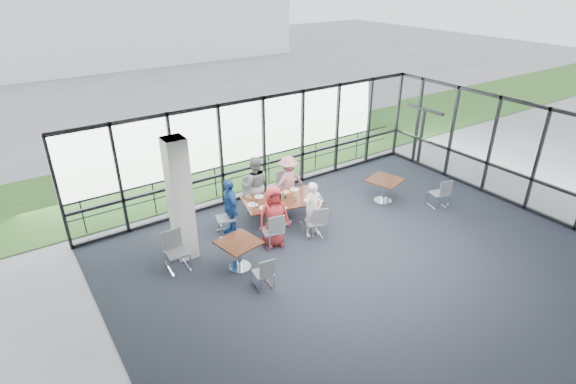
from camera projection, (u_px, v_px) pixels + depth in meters
floor at (370, 266)px, 11.19m from camera, size 12.00×10.00×0.02m
ceiling at (382, 145)px, 9.76m from camera, size 12.00×10.00×0.04m
wall_left at (113, 307)px, 7.46m from camera, size 0.10×10.00×3.20m
curtain_wall_back at (264, 146)px, 14.17m from camera, size 12.00×0.10×3.20m
curtain_wall_right at (521, 155)px, 13.48m from camera, size 0.10×10.00×3.20m
exit_door at (421, 138)px, 16.51m from camera, size 0.12×1.60×2.10m
structural_column at (180, 200)px, 10.88m from camera, size 0.50×0.50×3.20m
apron at (202, 147)px, 18.60m from camera, size 80.00×70.00×0.02m
grass_strip at (224, 162)px, 17.10m from camera, size 80.00×5.00×0.01m
hangar_main at (129, 19)px, 35.53m from camera, size 24.00×10.00×6.00m
guard_rail at (255, 172)px, 15.11m from camera, size 12.00×0.06×0.06m
main_table at (282, 202)px, 12.82m from camera, size 2.41×1.69×0.75m
side_table_left at (239, 246)px, 10.84m from camera, size 1.05×1.05×0.75m
side_table_right at (385, 183)px, 14.00m from camera, size 1.18×1.18×0.75m
diner_near_left at (274, 216)px, 11.70m from camera, size 0.93×0.71×1.70m
diner_near_right at (314, 210)px, 12.15m from camera, size 0.59×0.44×1.57m
diner_far_left at (255, 185)px, 13.25m from camera, size 1.02×0.86×1.80m
diner_far_right at (288, 181)px, 13.74m from camera, size 1.05×0.57×1.60m
diner_end at (230, 207)px, 12.22m from camera, size 0.61×1.00×1.64m
chair_main_nl at (271, 231)px, 11.75m from camera, size 0.56×0.56×0.97m
chair_main_nr at (314, 222)px, 12.21m from camera, size 0.56×0.56×0.89m
chair_main_fl at (253, 193)px, 13.70m from camera, size 0.48×0.48×0.97m
chair_main_fr at (287, 188)px, 13.99m from camera, size 0.49×0.49×0.98m
chair_main_end at (225, 218)px, 12.32m from camera, size 0.58×0.58×0.97m
chair_spare_la at (262, 273)px, 10.26m from camera, size 0.45×0.45×0.80m
chair_spare_lb at (177, 253)px, 10.81m from camera, size 0.52×0.52×1.00m
chair_spare_r at (439, 193)px, 13.77m from camera, size 0.54×0.54×0.89m
plate_nl at (264, 208)px, 12.30m from camera, size 0.27×0.27×0.01m
plate_nr at (309, 200)px, 12.71m from camera, size 0.28×0.28×0.01m
plate_fl at (259, 197)px, 12.90m from camera, size 0.26×0.26×0.01m
plate_fr at (294, 189)px, 13.32m from camera, size 0.26×0.26×0.01m
plate_end at (252, 205)px, 12.46m from camera, size 0.28×0.28×0.01m
tumbler_a at (278, 203)px, 12.42m from camera, size 0.07×0.07×0.15m
tumbler_b at (295, 199)px, 12.63m from camera, size 0.07×0.07×0.14m
tumbler_c at (280, 193)px, 12.99m from camera, size 0.07×0.07×0.14m
tumbler_d at (257, 204)px, 12.33m from camera, size 0.07×0.07×0.15m
menu_a at (281, 209)px, 12.27m from camera, size 0.35×0.29×0.00m
menu_b at (315, 199)px, 12.77m from camera, size 0.36×0.32×0.00m
menu_c at (285, 192)px, 13.17m from camera, size 0.31×0.22×0.00m
condiment_caddy at (284, 197)px, 12.84m from camera, size 0.10×0.07×0.04m
ketchup_bottle at (283, 194)px, 12.86m from camera, size 0.06×0.06×0.18m
green_bottle at (283, 195)px, 12.76m from camera, size 0.05×0.05×0.20m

